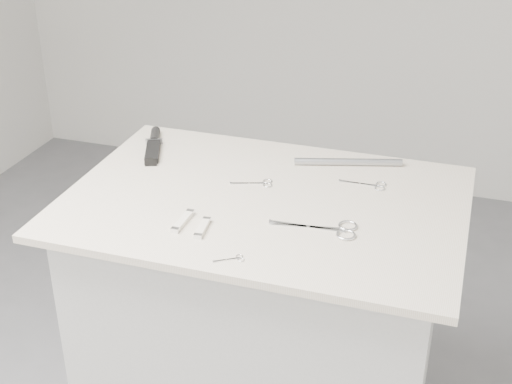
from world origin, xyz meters
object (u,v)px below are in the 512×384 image
(plinth, at_px, (263,345))
(pocket_knife_b, at_px, (202,228))
(metal_rail, at_px, (348,162))
(embroidery_scissors_a, at_px, (371,185))
(sheathed_knife, at_px, (154,144))
(large_shears, at_px, (333,229))
(embroidery_scissors_b, at_px, (259,183))
(tiny_scissors, at_px, (233,259))
(pocket_knife_a, at_px, (183,221))

(plinth, distance_m, pocket_knife_b, 0.52)
(pocket_knife_b, distance_m, metal_rail, 0.52)
(embroidery_scissors_a, bearing_deg, pocket_knife_b, -134.77)
(sheathed_knife, relative_size, pocket_knife_b, 2.44)
(large_shears, bearing_deg, embroidery_scissors_b, 137.87)
(large_shears, bearing_deg, tiny_scissors, -139.37)
(tiny_scissors, relative_size, sheathed_knife, 0.30)
(plinth, xyz_separation_m, embroidery_scissors_b, (-0.04, 0.08, 0.47))
(embroidery_scissors_a, bearing_deg, large_shears, -101.08)
(tiny_scissors, height_order, sheathed_knife, sheathed_knife)
(metal_rail, bearing_deg, embroidery_scissors_a, -51.27)
(tiny_scissors, height_order, pocket_knife_a, pocket_knife_a)
(sheathed_knife, distance_m, metal_rail, 0.57)
(plinth, relative_size, pocket_knife_a, 8.86)
(tiny_scissors, xyz_separation_m, pocket_knife_b, (-0.11, 0.10, 0.00))
(embroidery_scissors_a, xyz_separation_m, pocket_knife_a, (-0.39, -0.33, 0.00))
(embroidery_scissors_b, height_order, pocket_knife_b, pocket_knife_b)
(plinth, xyz_separation_m, pocket_knife_a, (-0.15, -0.18, 0.48))
(large_shears, distance_m, pocket_knife_b, 0.30)
(pocket_knife_a, distance_m, metal_rail, 0.53)
(embroidery_scissors_b, bearing_deg, metal_rail, 24.36)
(sheathed_knife, height_order, metal_rail, sheathed_knife)
(sheathed_knife, bearing_deg, pocket_knife_b, -163.64)
(large_shears, relative_size, sheathed_knife, 0.95)
(embroidery_scissors_a, xyz_separation_m, tiny_scissors, (-0.23, -0.44, -0.00))
(large_shears, bearing_deg, pocket_knife_a, -173.25)
(embroidery_scissors_b, height_order, pocket_knife_a, pocket_knife_a)
(sheathed_knife, bearing_deg, large_shears, -138.57)
(embroidery_scissors_a, height_order, metal_rail, metal_rail)
(plinth, height_order, tiny_scissors, tiny_scissors)
(pocket_knife_a, xyz_separation_m, metal_rail, (0.31, 0.43, 0.00))
(embroidery_scissors_a, relative_size, pocket_knife_b, 1.36)
(metal_rail, bearing_deg, embroidery_scissors_b, -137.36)
(large_shears, relative_size, pocket_knife_b, 2.31)
(tiny_scissors, relative_size, metal_rail, 0.22)
(pocket_knife_a, relative_size, pocket_knife_b, 1.14)
(embroidery_scissors_a, height_order, pocket_knife_b, pocket_knife_b)
(plinth, distance_m, pocket_knife_a, 0.53)
(plinth, distance_m, tiny_scissors, 0.55)
(large_shears, xyz_separation_m, tiny_scissors, (-0.18, -0.19, -0.00))
(plinth, relative_size, tiny_scissors, 13.74)
(large_shears, distance_m, metal_rail, 0.36)
(large_shears, relative_size, embroidery_scissors_b, 1.85)
(plinth, relative_size, sheathed_knife, 4.14)
(pocket_knife_a, bearing_deg, plinth, -39.59)
(pocket_knife_a, relative_size, metal_rail, 0.34)
(tiny_scissors, bearing_deg, sheathed_knife, 97.99)
(pocket_knife_a, bearing_deg, sheathed_knife, 34.30)
(embroidery_scissors_a, xyz_separation_m, embroidery_scissors_b, (-0.28, -0.08, -0.00))
(embroidery_scissors_a, bearing_deg, metal_rail, 128.17)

